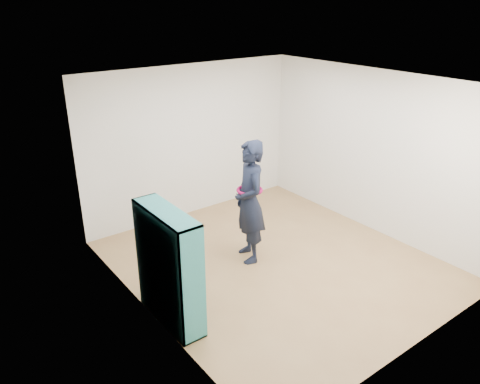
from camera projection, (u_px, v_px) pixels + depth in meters
floor at (276, 263)px, 6.83m from camera, size 4.50×4.50×0.00m
ceiling at (282, 83)px, 5.82m from camera, size 4.50×4.50×0.00m
wall_left at (144, 219)px, 5.21m from camera, size 0.02×4.50×2.60m
wall_right at (373, 152)px, 7.43m from camera, size 0.02×4.50×2.60m
wall_back at (192, 142)px, 7.98m from camera, size 4.00×0.02×2.60m
wall_front at (428, 245)px, 4.67m from camera, size 4.00×0.02×2.60m
bookshelf at (168, 269)px, 5.37m from camera, size 0.31×1.07×1.43m
person at (250, 202)px, 6.62m from camera, size 0.63×0.77×1.81m
smartphone at (238, 193)px, 6.61m from camera, size 0.04×0.10×0.13m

